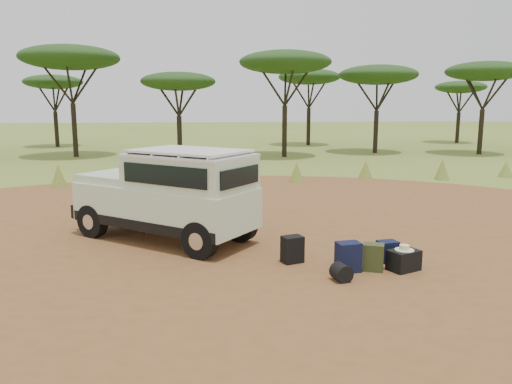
{
  "coord_description": "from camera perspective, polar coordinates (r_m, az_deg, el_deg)",
  "views": [
    {
      "loc": [
        -0.55,
        -10.68,
        3.09
      ],
      "look_at": [
        0.63,
        0.9,
        1.0
      ],
      "focal_mm": 35.0,
      "sensor_mm": 36.0,
      "label": 1
    }
  ],
  "objects": [
    {
      "name": "walking_staff",
      "position": [
        11.49,
        -11.88,
        -2.31
      ],
      "size": [
        0.34,
        0.25,
        1.3
      ],
      "primitive_type": "cylinder",
      "rotation": [
        0.28,
        0.0,
        0.97
      ],
      "color": "brown",
      "rests_on": "ground"
    },
    {
      "name": "duffel_navy",
      "position": [
        10.18,
        14.79,
        -6.6
      ],
      "size": [
        0.42,
        0.35,
        0.42
      ],
      "primitive_type": "cube",
      "rotation": [
        0.0,
        0.0,
        0.19
      ],
      "color": "#101334",
      "rests_on": "ground"
    },
    {
      "name": "backpack_black",
      "position": [
        9.82,
        4.18,
        -6.57
      ],
      "size": [
        0.46,
        0.4,
        0.53
      ],
      "primitive_type": "cube",
      "rotation": [
        0.0,
        0.0,
        0.33
      ],
      "color": "black",
      "rests_on": "ground"
    },
    {
      "name": "safari_vehicle",
      "position": [
        11.36,
        -9.88,
        -0.52
      ],
      "size": [
        4.42,
        3.92,
        2.1
      ],
      "rotation": [
        0.0,
        0.0,
        -0.65
      ],
      "color": "beige",
      "rests_on": "ground"
    },
    {
      "name": "backpack_navy",
      "position": [
        9.43,
        10.5,
        -7.33
      ],
      "size": [
        0.47,
        0.37,
        0.56
      ],
      "primitive_type": "cube",
      "rotation": [
        0.0,
        0.0,
        0.16
      ],
      "color": "#101334",
      "rests_on": "ground"
    },
    {
      "name": "grass_fringe",
      "position": [
        19.55,
        -3.82,
        2.26
      ],
      "size": [
        36.6,
        1.6,
        0.9
      ],
      "color": "olive",
      "rests_on": "ground"
    },
    {
      "name": "safari_hat",
      "position": [
        9.7,
        16.6,
        -6.18
      ],
      "size": [
        0.35,
        0.35,
        0.1
      ],
      "color": "beige",
      "rests_on": "hard_case"
    },
    {
      "name": "dirt_clearing",
      "position": [
        11.13,
        -2.78,
        -5.93
      ],
      "size": [
        23.0,
        23.0,
        0.01
      ],
      "primitive_type": "cylinder",
      "color": "brown",
      "rests_on": "ground"
    },
    {
      "name": "backpack_olive",
      "position": [
        9.59,
        13.27,
        -7.28
      ],
      "size": [
        0.44,
        0.39,
        0.52
      ],
      "primitive_type": "cube",
      "rotation": [
        0.0,
        0.0,
        -0.37
      ],
      "color": "#34401D",
      "rests_on": "ground"
    },
    {
      "name": "hard_case",
      "position": [
        9.77,
        16.53,
        -7.5
      ],
      "size": [
        0.66,
        0.58,
        0.39
      ],
      "primitive_type": "cube",
      "rotation": [
        0.0,
        0.0,
        0.43
      ],
      "color": "black",
      "rests_on": "ground"
    },
    {
      "name": "ground",
      "position": [
        11.13,
        -2.78,
        -5.95
      ],
      "size": [
        140.0,
        140.0,
        0.0
      ],
      "primitive_type": "plane",
      "color": "olive",
      "rests_on": "ground"
    },
    {
      "name": "acacia_treeline",
      "position": [
        30.57,
        -3.46,
        13.5
      ],
      "size": [
        46.7,
        13.2,
        6.26
      ],
      "color": "black",
      "rests_on": "ground"
    },
    {
      "name": "stuff_sack",
      "position": [
        8.97,
        9.72,
        -9.05
      ],
      "size": [
        0.38,
        0.38,
        0.32
      ],
      "primitive_type": "cylinder",
      "rotation": [
        1.57,
        0.0,
        0.24
      ],
      "color": "black",
      "rests_on": "ground"
    }
  ]
}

